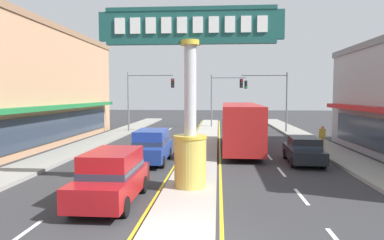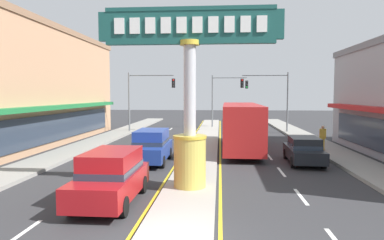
{
  "view_description": "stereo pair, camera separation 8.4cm",
  "coord_description": "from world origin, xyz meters",
  "px_view_note": "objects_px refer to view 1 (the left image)",
  "views": [
    {
      "loc": [
        1.14,
        -8.98,
        3.96
      ],
      "look_at": [
        -0.25,
        9.75,
        2.6
      ],
      "focal_mm": 33.14,
      "sensor_mm": 36.0,
      "label": 1
    },
    {
      "loc": [
        1.23,
        -8.97,
        3.96
      ],
      "look_at": [
        -0.25,
        9.75,
        2.6
      ],
      "focal_mm": 33.14,
      "sensor_mm": 36.0,
      "label": 2
    }
  ],
  "objects_px": {
    "traffic_light_median_far": "(224,92)",
    "storefront_left": "(8,86)",
    "suv_far_right_lane": "(112,176)",
    "district_sign": "(190,101)",
    "pedestrian_near_kerb": "(322,136)",
    "bus_near_right_lane": "(241,124)",
    "sedan_mid_left_lane": "(304,150)",
    "suv_near_left_lane": "(151,146)",
    "traffic_light_right_side": "(269,92)",
    "traffic_light_left_side": "(145,92)"
  },
  "relations": [
    {
      "from": "traffic_light_median_far",
      "to": "storefront_left",
      "type": "bearing_deg",
      "value": -139.66
    },
    {
      "from": "storefront_left",
      "to": "suv_far_right_lane",
      "type": "bearing_deg",
      "value": -48.58
    },
    {
      "from": "district_sign",
      "to": "pedestrian_near_kerb",
      "type": "xyz_separation_m",
      "value": [
        8.18,
        10.02,
        -2.57
      ]
    },
    {
      "from": "bus_near_right_lane",
      "to": "storefront_left",
      "type": "bearing_deg",
      "value": 175.18
    },
    {
      "from": "district_sign",
      "to": "pedestrian_near_kerb",
      "type": "relative_size",
      "value": 4.42
    },
    {
      "from": "storefront_left",
      "to": "sedan_mid_left_lane",
      "type": "relative_size",
      "value": 5.54
    },
    {
      "from": "sedan_mid_left_lane",
      "to": "suv_near_left_lane",
      "type": "bearing_deg",
      "value": -177.67
    },
    {
      "from": "traffic_light_right_side",
      "to": "sedan_mid_left_lane",
      "type": "relative_size",
      "value": 1.42
    },
    {
      "from": "district_sign",
      "to": "bus_near_right_lane",
      "type": "height_order",
      "value": "district_sign"
    },
    {
      "from": "suv_near_left_lane",
      "to": "pedestrian_near_kerb",
      "type": "bearing_deg",
      "value": 21.47
    },
    {
      "from": "traffic_light_left_side",
      "to": "bus_near_right_lane",
      "type": "xyz_separation_m",
      "value": [
        9.05,
        -10.38,
        -2.38
      ]
    },
    {
      "from": "bus_near_right_lane",
      "to": "pedestrian_near_kerb",
      "type": "bearing_deg",
      "value": -9.75
    },
    {
      "from": "storefront_left",
      "to": "pedestrian_near_kerb",
      "type": "relative_size",
      "value": 14.38
    },
    {
      "from": "traffic_light_left_side",
      "to": "traffic_light_median_far",
      "type": "height_order",
      "value": "same"
    },
    {
      "from": "suv_far_right_lane",
      "to": "suv_near_left_lane",
      "type": "bearing_deg",
      "value": 90.01
    },
    {
      "from": "traffic_light_right_side",
      "to": "traffic_light_median_far",
      "type": "distance_m",
      "value": 6.68
    },
    {
      "from": "storefront_left",
      "to": "bus_near_right_lane",
      "type": "height_order",
      "value": "storefront_left"
    },
    {
      "from": "district_sign",
      "to": "traffic_light_median_far",
      "type": "relative_size",
      "value": 1.2
    },
    {
      "from": "pedestrian_near_kerb",
      "to": "traffic_light_median_far",
      "type": "bearing_deg",
      "value": 110.29
    },
    {
      "from": "suv_far_right_lane",
      "to": "traffic_light_left_side",
      "type": "bearing_deg",
      "value": 98.77
    },
    {
      "from": "district_sign",
      "to": "sedan_mid_left_lane",
      "type": "bearing_deg",
      "value": 45.28
    },
    {
      "from": "bus_near_right_lane",
      "to": "pedestrian_near_kerb",
      "type": "distance_m",
      "value": 5.57
    },
    {
      "from": "pedestrian_near_kerb",
      "to": "district_sign",
      "type": "bearing_deg",
      "value": -129.2
    },
    {
      "from": "traffic_light_left_side",
      "to": "suv_near_left_lane",
      "type": "bearing_deg",
      "value": -77.07
    },
    {
      "from": "traffic_light_right_side",
      "to": "traffic_light_median_far",
      "type": "bearing_deg",
      "value": 132.09
    },
    {
      "from": "traffic_light_right_side",
      "to": "pedestrian_near_kerb",
      "type": "relative_size",
      "value": 3.68
    },
    {
      "from": "storefront_left",
      "to": "suv_near_left_lane",
      "type": "relative_size",
      "value": 5.24
    },
    {
      "from": "suv_near_left_lane",
      "to": "traffic_light_right_side",
      "type": "bearing_deg",
      "value": 61.22
    },
    {
      "from": "district_sign",
      "to": "traffic_light_right_side",
      "type": "bearing_deg",
      "value": 74.12
    },
    {
      "from": "suv_near_left_lane",
      "to": "storefront_left",
      "type": "bearing_deg",
      "value": 151.99
    },
    {
      "from": "suv_far_right_lane",
      "to": "traffic_light_right_side",
      "type": "bearing_deg",
      "value": 69.43
    },
    {
      "from": "traffic_light_right_side",
      "to": "sedan_mid_left_lane",
      "type": "bearing_deg",
      "value": -91.02
    },
    {
      "from": "bus_near_right_lane",
      "to": "suv_near_left_lane",
      "type": "bearing_deg",
      "value": -136.28
    },
    {
      "from": "district_sign",
      "to": "traffic_light_median_far",
      "type": "height_order",
      "value": "district_sign"
    },
    {
      "from": "traffic_light_left_side",
      "to": "pedestrian_near_kerb",
      "type": "relative_size",
      "value": 3.68
    },
    {
      "from": "traffic_light_left_side",
      "to": "sedan_mid_left_lane",
      "type": "distance_m",
      "value": 19.93
    },
    {
      "from": "bus_near_right_lane",
      "to": "traffic_light_right_side",
      "type": "bearing_deg",
      "value": 72.32
    },
    {
      "from": "suv_far_right_lane",
      "to": "suv_near_left_lane",
      "type": "relative_size",
      "value": 1.0
    },
    {
      "from": "traffic_light_right_side",
      "to": "suv_far_right_lane",
      "type": "bearing_deg",
      "value": -110.57
    },
    {
      "from": "suv_near_left_lane",
      "to": "sedan_mid_left_lane",
      "type": "height_order",
      "value": "suv_near_left_lane"
    },
    {
      "from": "storefront_left",
      "to": "pedestrian_near_kerb",
      "type": "bearing_deg",
      "value": -5.96
    },
    {
      "from": "district_sign",
      "to": "traffic_light_right_side",
      "type": "height_order",
      "value": "district_sign"
    },
    {
      "from": "district_sign",
      "to": "traffic_light_left_side",
      "type": "bearing_deg",
      "value": 106.49
    },
    {
      "from": "traffic_light_left_side",
      "to": "suv_far_right_lane",
      "type": "distance_m",
      "value": 23.75
    },
    {
      "from": "sedan_mid_left_lane",
      "to": "pedestrian_near_kerb",
      "type": "relative_size",
      "value": 2.6
    },
    {
      "from": "district_sign",
      "to": "storefront_left",
      "type": "relative_size",
      "value": 0.31
    },
    {
      "from": "bus_near_right_lane",
      "to": "suv_far_right_lane",
      "type": "bearing_deg",
      "value": -113.0
    },
    {
      "from": "traffic_light_median_far",
      "to": "sedan_mid_left_lane",
      "type": "distance_m",
      "value": 21.76
    },
    {
      "from": "traffic_light_left_side",
      "to": "bus_near_right_lane",
      "type": "relative_size",
      "value": 0.55
    },
    {
      "from": "traffic_light_left_side",
      "to": "traffic_light_median_far",
      "type": "relative_size",
      "value": 1.0
    }
  ]
}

